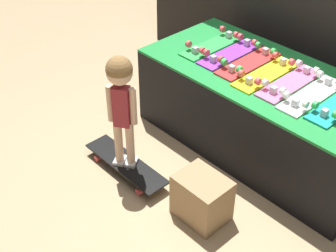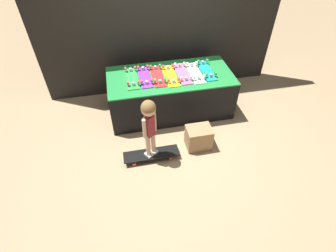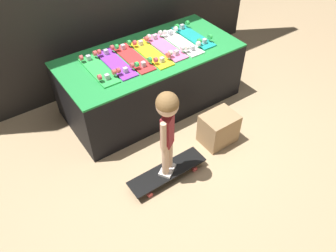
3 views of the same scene
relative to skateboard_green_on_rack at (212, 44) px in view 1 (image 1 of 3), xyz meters
name	(u,v)px [view 1 (image 1 of 3)]	position (x,y,z in m)	size (l,w,h in m)	color
ground_plane	(209,178)	(0.59, -0.62, -0.69)	(16.00, 16.00, 0.00)	tan
display_rack	(263,111)	(0.59, -0.02, -0.35)	(1.93, 0.92, 0.67)	black
skateboard_green_on_rack	(212,44)	(0.00, 0.00, 0.00)	(0.18, 0.61, 0.09)	green
skateboard_purple_on_rack	(230,53)	(0.20, 0.00, 0.00)	(0.18, 0.61, 0.09)	purple
skateboard_red_on_rack	(249,62)	(0.39, -0.01, 0.00)	(0.18, 0.61, 0.09)	red
skateboard_yellow_on_rack	(266,73)	(0.59, -0.05, 0.00)	(0.18, 0.61, 0.09)	yellow
skateboard_pink_on_rack	(290,82)	(0.78, -0.03, 0.00)	(0.18, 0.61, 0.09)	pink
skateboard_white_on_rack	(312,94)	(0.98, -0.05, 0.00)	(0.18, 0.61, 0.09)	white
skateboard_on_floor	(126,164)	(0.10, -1.03, -0.61)	(0.77, 0.21, 0.09)	black
child	(121,92)	(0.10, -1.03, 0.04)	(0.20, 0.19, 0.90)	silver
storage_box	(202,198)	(0.81, -0.94, -0.52)	(0.35, 0.27, 0.33)	#A37F56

